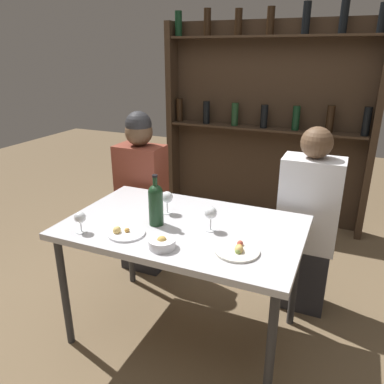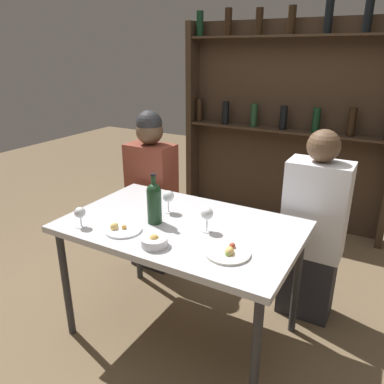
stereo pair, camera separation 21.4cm
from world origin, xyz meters
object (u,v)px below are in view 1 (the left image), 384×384
Objects in this scene: wine_glass_2 at (80,218)px; seated_person_left at (142,195)px; wine_glass_1 at (167,198)px; seated_person_right at (307,227)px; food_plate_0 at (238,250)px; food_plate_1 at (125,233)px; snack_bowl at (162,243)px; wine_bottle at (156,203)px; wine_glass_0 at (211,214)px.

seated_person_left reaches higher than wine_glass_2.
wine_glass_1 is 0.11× the size of seated_person_right.
wine_glass_1 is 1.18× the size of wine_glass_2.
food_plate_0 and food_plate_1 have the same top height.
snack_bowl is at bearing -163.54° from food_plate_0.
snack_bowl is at bearing -55.68° from wine_bottle.
wine_bottle reaches higher than snack_bowl.
wine_glass_2 is 0.09× the size of seated_person_left.
food_plate_1 is (-0.09, -0.18, -0.12)m from wine_bottle.
wine_bottle is 0.23m from food_plate_1.
wine_glass_1 is at bearing -148.07° from seated_person_right.
wine_bottle reaches higher than food_plate_0.
snack_bowl is 1.06m from seated_person_right.
food_plate_0 is 1.62× the size of snack_bowl.
seated_person_left is at bearing 126.24° from snack_bowl.
wine_glass_1 is 0.36m from food_plate_1.
seated_person_left reaches higher than seated_person_right.
snack_bowl is 0.11× the size of seated_person_right.
wine_glass_2 is (-0.31, -0.41, -0.02)m from wine_glass_1.
wine_glass_0 is at bearing -19.33° from wine_glass_1.
wine_glass_1 is (-0.01, 0.16, -0.03)m from wine_bottle.
wine_glass_2 is 0.25m from food_plate_1.
wine_glass_2 is at bearing -142.69° from wine_bottle.
wine_glass_2 is at bearing -177.59° from snack_bowl.
wine_bottle is 0.31m from wine_glass_0.
food_plate_0 is 1.25m from seated_person_left.
seated_person_left is at bearing 134.33° from wine_glass_1.
wine_glass_2 is (-0.32, -0.24, -0.05)m from wine_bottle.
wine_glass_1 reaches higher than wine_glass_2.
wine_glass_2 is (-0.62, -0.30, -0.02)m from wine_glass_0.
food_plate_0 is at bearing -37.53° from seated_person_left.
wine_glass_1 reaches higher than food_plate_1.
wine_bottle is at bearing 61.91° from food_plate_1.
snack_bowl is at bearing -124.62° from seated_person_right.
food_plate_1 is at bearing -136.03° from seated_person_right.
snack_bowl is (0.17, -0.39, -0.07)m from wine_glass_1.
food_plate_1 is at bearing -103.31° from wine_glass_1.
wine_glass_1 is 0.63× the size of food_plate_0.
wine_glass_2 reaches higher than snack_bowl.
seated_person_right is (1.23, 0.00, -0.03)m from seated_person_left.
wine_bottle is at bearing -170.57° from wine_glass_0.
seated_person_left is 1.23m from seated_person_right.
wine_bottle reaches higher than wine_glass_0.
wine_glass_0 is 1.02× the size of snack_bowl.
food_plate_0 is 0.37m from snack_bowl.
wine_glass_2 is at bearing -79.93° from seated_person_left.
food_plate_1 is 0.91m from seated_person_left.
seated_person_left is (-0.16, 0.88, -0.21)m from wine_glass_2.
wine_glass_0 is at bearing 9.43° from wine_bottle.
wine_glass_0 is 0.34m from wine_glass_1.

